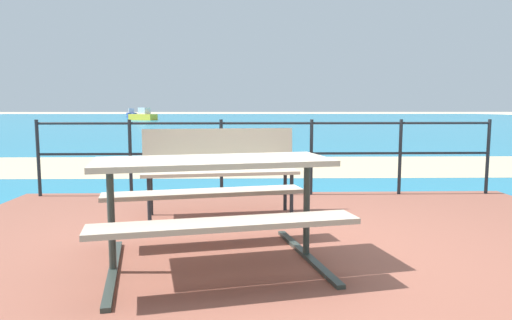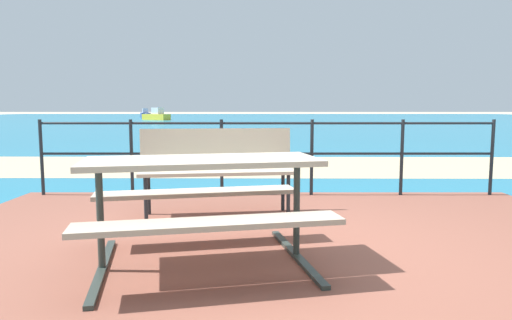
{
  "view_description": "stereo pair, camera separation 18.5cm",
  "coord_description": "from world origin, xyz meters",
  "px_view_note": "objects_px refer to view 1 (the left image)",
  "views": [
    {
      "loc": [
        -0.32,
        -3.55,
        1.21
      ],
      "look_at": [
        -0.16,
        1.74,
        0.6
      ],
      "focal_mm": 32.26,
      "sensor_mm": 36.0,
      "label": 1
    },
    {
      "loc": [
        -0.14,
        -3.55,
        1.21
      ],
      "look_at": [
        -0.16,
        1.74,
        0.6
      ],
      "focal_mm": 32.26,
      "sensor_mm": 36.0,
      "label": 2
    }
  ],
  "objects_px": {
    "picnic_table": "(214,186)",
    "park_bench": "(220,162)",
    "boat_near": "(142,116)",
    "boat_mid": "(132,115)"
  },
  "relations": [
    {
      "from": "boat_near",
      "to": "park_bench",
      "type": "bearing_deg",
      "value": 140.3
    },
    {
      "from": "picnic_table",
      "to": "park_bench",
      "type": "height_order",
      "value": "park_bench"
    },
    {
      "from": "boat_near",
      "to": "boat_mid",
      "type": "distance_m",
      "value": 9.54
    },
    {
      "from": "boat_near",
      "to": "boat_mid",
      "type": "relative_size",
      "value": 0.63
    },
    {
      "from": "park_bench",
      "to": "boat_near",
      "type": "height_order",
      "value": "boat_near"
    },
    {
      "from": "park_bench",
      "to": "boat_mid",
      "type": "height_order",
      "value": "boat_mid"
    },
    {
      "from": "boat_near",
      "to": "boat_mid",
      "type": "xyz_separation_m",
      "value": [
        -3.16,
        9.0,
        -0.05
      ]
    },
    {
      "from": "picnic_table",
      "to": "park_bench",
      "type": "xyz_separation_m",
      "value": [
        -0.03,
        1.61,
        -0.02
      ]
    },
    {
      "from": "park_bench",
      "to": "boat_mid",
      "type": "xyz_separation_m",
      "value": [
        -12.48,
        48.88,
        -0.25
      ]
    },
    {
      "from": "picnic_table",
      "to": "boat_near",
      "type": "distance_m",
      "value": 42.54
    }
  ]
}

